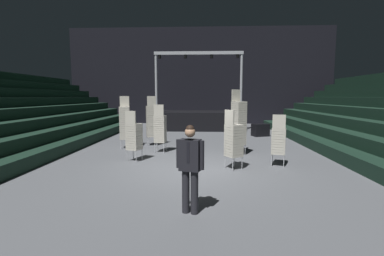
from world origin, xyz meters
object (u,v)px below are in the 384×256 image
chair_stack_front_right (134,136)px  chair_stack_rear_left (279,140)px  chair_stack_mid_centre (234,140)px  chair_stack_rear_right (160,128)px  man_with_tie (190,164)px  chair_stack_front_left (151,121)px  equipment_road_case (260,130)px  chair_stack_mid_left (239,122)px  stage_riser (199,119)px  chair_stack_mid_right (125,122)px

chair_stack_front_right → chair_stack_rear_left: (4.94, -0.48, -0.04)m
chair_stack_mid_centre → chair_stack_rear_right: bearing=-167.4°
man_with_tie → chair_stack_mid_centre: 3.56m
chair_stack_front_left → chair_stack_mid_centre: size_ratio=1.23×
chair_stack_front_right → equipment_road_case: size_ratio=1.99×
chair_stack_rear_left → chair_stack_mid_centre: bearing=-145.6°
chair_stack_mid_left → equipment_road_case: chair_stack_mid_left is taller
stage_riser → chair_stack_front_left: (-2.09, -6.57, 0.46)m
stage_riser → man_with_tie: size_ratio=3.43×
man_with_tie → chair_stack_rear_left: bearing=-109.4°
chair_stack_front_right → chair_stack_mid_left: (3.84, 1.19, 0.38)m
chair_stack_mid_centre → equipment_road_case: 7.68m
chair_stack_mid_left → equipment_road_case: 5.57m
man_with_tie → chair_stack_mid_right: chair_stack_mid_right is taller
chair_stack_front_left → chair_stack_mid_right: 1.30m
chair_stack_front_left → chair_stack_rear_left: chair_stack_front_left is taller
stage_riser → chair_stack_rear_right: stage_riser is taller
man_with_tie → chair_stack_mid_left: size_ratio=0.68×
stage_riser → chair_stack_mid_right: (-3.12, -7.35, 0.46)m
chair_stack_mid_left → chair_stack_mid_right: chair_stack_mid_left is taller
chair_stack_rear_right → equipment_road_case: chair_stack_rear_right is taller
stage_riser → chair_stack_front_left: bearing=-107.6°
stage_riser → man_with_tie: (0.13, -14.03, 0.30)m
chair_stack_front_right → chair_stack_rear_right: 1.74m
chair_stack_front_right → chair_stack_mid_centre: 3.55m
stage_riser → chair_stack_rear_right: size_ratio=3.06×
chair_stack_front_right → equipment_road_case: bearing=67.4°
stage_riser → chair_stack_rear_left: 10.59m
man_with_tie → chair_stack_rear_left: 4.70m
chair_stack_mid_right → equipment_road_case: bearing=-162.3°
stage_riser → chair_stack_mid_left: size_ratio=2.35×
equipment_road_case → man_with_tie: bearing=-108.3°
chair_stack_front_right → man_with_tie: bearing=-43.2°
chair_stack_front_right → chair_stack_rear_left: chair_stack_front_right is taller
chair_stack_front_right → chair_stack_mid_right: bearing=132.8°
chair_stack_front_right → chair_stack_mid_left: 4.03m
chair_stack_front_right → chair_stack_rear_right: bearing=86.6°
chair_stack_front_left → chair_stack_mid_left: (3.83, -1.96, 0.13)m
chair_stack_mid_right → chair_stack_rear_left: bearing=141.7°
chair_stack_mid_left → equipment_road_case: (1.90, 5.15, -0.92)m
man_with_tie → chair_stack_front_right: 4.85m
stage_riser → chair_stack_mid_left: 8.72m
chair_stack_front_right → chair_stack_mid_right: 2.59m
chair_stack_mid_left → chair_stack_mid_right: size_ratio=1.11×
chair_stack_rear_left → chair_stack_rear_right: chair_stack_rear_right is taller
chair_stack_mid_centre → equipment_road_case: size_ratio=2.09×
chair_stack_mid_right → equipment_road_case: (6.76, 3.98, -0.80)m
chair_stack_front_left → chair_stack_front_right: (-0.01, -3.15, -0.25)m
chair_stack_front_right → chair_stack_mid_right: size_ratio=0.78×
chair_stack_rear_left → equipment_road_case: size_ratio=1.90×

